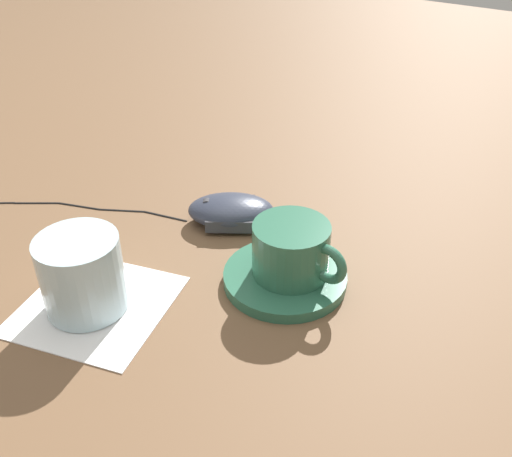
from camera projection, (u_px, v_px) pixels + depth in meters
name	position (u px, v px, depth m)	size (l,w,h in m)	color
ground_plane	(187.00, 296.00, 0.60)	(3.00, 3.00, 0.00)	brown
saucer	(285.00, 278.00, 0.62)	(0.13, 0.13, 0.01)	#2D664C
coffee_cup	(292.00, 250.00, 0.60)	(0.11, 0.08, 0.06)	#2D664C
computer_mouse	(231.00, 210.00, 0.71)	(0.13, 0.12, 0.03)	#2D3342
mouse_cable	(56.00, 206.00, 0.75)	(0.32, 0.17, 0.00)	black
napkin_under_glass	(96.00, 305.00, 0.59)	(0.15, 0.15, 0.00)	white
drinking_glass	(82.00, 274.00, 0.56)	(0.08, 0.08, 0.08)	silver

